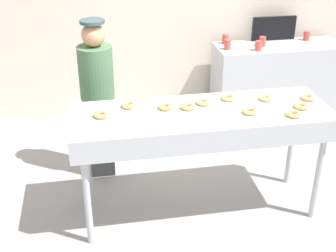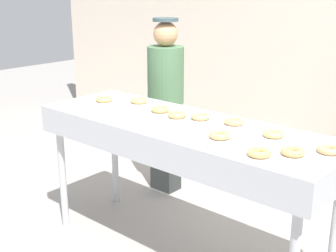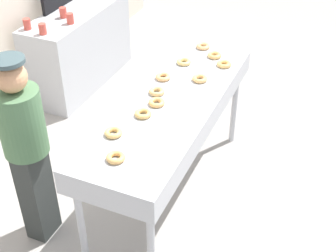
{
  "view_description": "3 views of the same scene",
  "coord_description": "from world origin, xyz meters",
  "px_view_note": "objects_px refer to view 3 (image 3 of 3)",
  "views": [
    {
      "loc": [
        -0.88,
        -3.36,
        2.65
      ],
      "look_at": [
        -0.27,
        0.07,
        0.86
      ],
      "focal_mm": 49.11,
      "sensor_mm": 36.0,
      "label": 1
    },
    {
      "loc": [
        1.87,
        -2.29,
        1.89
      ],
      "look_at": [
        -0.16,
        0.04,
        0.94
      ],
      "focal_mm": 49.24,
      "sensor_mm": 36.0,
      "label": 2
    },
    {
      "loc": [
        -2.91,
        -1.24,
        3.02
      ],
      "look_at": [
        -0.12,
        -0.03,
        0.85
      ],
      "focal_mm": 50.16,
      "sensor_mm": 36.0,
      "label": 3
    }
  ],
  "objects_px": {
    "fryer_conveyor": "(170,111)",
    "glazed_donut_8": "(163,77)",
    "prep_counter": "(80,48)",
    "glazed_donut_0": "(203,46)",
    "paper_cup_2": "(63,13)",
    "glazed_donut_1": "(200,79)",
    "paper_cup_4": "(70,18)",
    "glazed_donut_6": "(214,55)",
    "glazed_donut_7": "(184,62)",
    "glazed_donut_9": "(143,114)",
    "worker_baker": "(26,145)",
    "glazed_donut_2": "(157,102)",
    "glazed_donut_4": "(116,157)",
    "paper_cup_1": "(27,24)",
    "glazed_donut_3": "(113,133)",
    "glazed_donut_10": "(224,64)",
    "paper_cup_3": "(43,29)",
    "glazed_donut_5": "(157,91)"
  },
  "relations": [
    {
      "from": "fryer_conveyor",
      "to": "glazed_donut_1",
      "type": "relative_size",
      "value": 16.75
    },
    {
      "from": "glazed_donut_4",
      "to": "paper_cup_2",
      "type": "height_order",
      "value": "paper_cup_2"
    },
    {
      "from": "paper_cup_1",
      "to": "paper_cup_4",
      "type": "bearing_deg",
      "value": -47.57
    },
    {
      "from": "prep_counter",
      "to": "glazed_donut_7",
      "type": "bearing_deg",
      "value": -116.04
    },
    {
      "from": "glazed_donut_2",
      "to": "glazed_donut_4",
      "type": "height_order",
      "value": "same"
    },
    {
      "from": "glazed_donut_3",
      "to": "glazed_donut_10",
      "type": "height_order",
      "value": "same"
    },
    {
      "from": "paper_cup_4",
      "to": "glazed_donut_10",
      "type": "bearing_deg",
      "value": -101.59
    },
    {
      "from": "glazed_donut_5",
      "to": "glazed_donut_8",
      "type": "height_order",
      "value": "same"
    },
    {
      "from": "paper_cup_1",
      "to": "paper_cup_3",
      "type": "height_order",
      "value": "same"
    },
    {
      "from": "glazed_donut_5",
      "to": "paper_cup_1",
      "type": "height_order",
      "value": "paper_cup_1"
    },
    {
      "from": "glazed_donut_7",
      "to": "paper_cup_4",
      "type": "distance_m",
      "value": 1.6
    },
    {
      "from": "paper_cup_4",
      "to": "glazed_donut_4",
      "type": "bearing_deg",
      "value": -140.09
    },
    {
      "from": "glazed_donut_8",
      "to": "prep_counter",
      "type": "relative_size",
      "value": 0.08
    },
    {
      "from": "glazed_donut_8",
      "to": "worker_baker",
      "type": "distance_m",
      "value": 1.28
    },
    {
      "from": "paper_cup_1",
      "to": "glazed_donut_10",
      "type": "bearing_deg",
      "value": -91.96
    },
    {
      "from": "glazed_donut_1",
      "to": "paper_cup_4",
      "type": "relative_size",
      "value": 1.13
    },
    {
      "from": "glazed_donut_0",
      "to": "glazed_donut_3",
      "type": "distance_m",
      "value": 1.57
    },
    {
      "from": "glazed_donut_5",
      "to": "glazed_donut_7",
      "type": "relative_size",
      "value": 1.0
    },
    {
      "from": "glazed_donut_9",
      "to": "glazed_donut_10",
      "type": "height_order",
      "value": "same"
    },
    {
      "from": "glazed_donut_3",
      "to": "glazed_donut_6",
      "type": "xyz_separation_m",
      "value": [
        1.44,
        -0.28,
        0.0
      ]
    },
    {
      "from": "paper_cup_3",
      "to": "paper_cup_4",
      "type": "relative_size",
      "value": 1.0
    },
    {
      "from": "glazed_donut_2",
      "to": "paper_cup_1",
      "type": "bearing_deg",
      "value": 65.04
    },
    {
      "from": "paper_cup_3",
      "to": "glazed_donut_5",
      "type": "bearing_deg",
      "value": -113.4
    },
    {
      "from": "glazed_donut_9",
      "to": "paper_cup_3",
      "type": "xyz_separation_m",
      "value": [
        1.04,
        1.67,
        -0.03
      ]
    },
    {
      "from": "glazed_donut_1",
      "to": "paper_cup_2",
      "type": "relative_size",
      "value": 1.13
    },
    {
      "from": "glazed_donut_0",
      "to": "glazed_donut_3",
      "type": "bearing_deg",
      "value": 175.8
    },
    {
      "from": "fryer_conveyor",
      "to": "worker_baker",
      "type": "xyz_separation_m",
      "value": [
        -0.84,
        0.79,
        0.0
      ]
    },
    {
      "from": "glazed_donut_2",
      "to": "glazed_donut_9",
      "type": "bearing_deg",
      "value": 170.69
    },
    {
      "from": "glazed_donut_3",
      "to": "paper_cup_3",
      "type": "relative_size",
      "value": 1.13
    },
    {
      "from": "glazed_donut_6",
      "to": "glazed_donut_7",
      "type": "height_order",
      "value": "same"
    },
    {
      "from": "glazed_donut_1",
      "to": "paper_cup_1",
      "type": "relative_size",
      "value": 1.13
    },
    {
      "from": "glazed_donut_6",
      "to": "prep_counter",
      "type": "height_order",
      "value": "glazed_donut_6"
    },
    {
      "from": "glazed_donut_9",
      "to": "worker_baker",
      "type": "distance_m",
      "value": 0.89
    },
    {
      "from": "glazed_donut_3",
      "to": "glazed_donut_10",
      "type": "bearing_deg",
      "value": -17.42
    },
    {
      "from": "fryer_conveyor",
      "to": "glazed_donut_8",
      "type": "bearing_deg",
      "value": 33.38
    },
    {
      "from": "glazed_donut_4",
      "to": "glazed_donut_9",
      "type": "relative_size",
      "value": 1.0
    },
    {
      "from": "fryer_conveyor",
      "to": "glazed_donut_0",
      "type": "relative_size",
      "value": 16.75
    },
    {
      "from": "glazed_donut_0",
      "to": "paper_cup_2",
      "type": "xyz_separation_m",
      "value": [
        0.23,
        1.74,
        -0.03
      ]
    },
    {
      "from": "paper_cup_1",
      "to": "prep_counter",
      "type": "bearing_deg",
      "value": -15.77
    },
    {
      "from": "worker_baker",
      "to": "fryer_conveyor",
      "type": "bearing_deg",
      "value": 141.6
    },
    {
      "from": "glazed_donut_10",
      "to": "paper_cup_2",
      "type": "xyz_separation_m",
      "value": [
        0.5,
        2.04,
        -0.03
      ]
    },
    {
      "from": "glazed_donut_4",
      "to": "paper_cup_1",
      "type": "xyz_separation_m",
      "value": [
        1.62,
        1.95,
        -0.03
      ]
    },
    {
      "from": "worker_baker",
      "to": "paper_cup_1",
      "type": "distance_m",
      "value": 2.03
    },
    {
      "from": "glazed_donut_7",
      "to": "worker_baker",
      "type": "height_order",
      "value": "worker_baker"
    },
    {
      "from": "fryer_conveyor",
      "to": "paper_cup_4",
      "type": "xyz_separation_m",
      "value": [
        1.1,
        1.66,
        0.09
      ]
    },
    {
      "from": "glazed_donut_10",
      "to": "paper_cup_3",
      "type": "relative_size",
      "value": 1.13
    },
    {
      "from": "glazed_donut_0",
      "to": "glazed_donut_9",
      "type": "xyz_separation_m",
      "value": [
        -1.27,
        0.03,
        0.0
      ]
    },
    {
      "from": "glazed_donut_7",
      "to": "paper_cup_1",
      "type": "xyz_separation_m",
      "value": [
        0.18,
        1.87,
        -0.03
      ]
    },
    {
      "from": "worker_baker",
      "to": "paper_cup_1",
      "type": "height_order",
      "value": "worker_baker"
    },
    {
      "from": "glazed_donut_4",
      "to": "paper_cup_4",
      "type": "bearing_deg",
      "value": 39.91
    }
  ]
}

